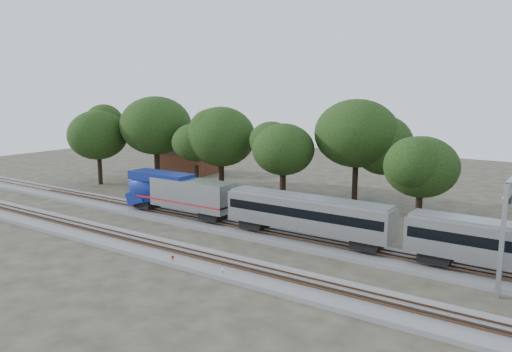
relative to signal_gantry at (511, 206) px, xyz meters
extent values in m
plane|color=#383328|center=(-27.55, -6.00, -6.29)|extent=(160.00, 160.00, 0.00)
cube|color=slate|center=(-27.55, 0.00, -6.09)|extent=(160.00, 5.00, 0.40)
cube|color=brown|center=(-27.55, -0.72, -5.64)|extent=(160.00, 0.08, 0.15)
cube|color=brown|center=(-27.55, 0.72, -5.64)|extent=(160.00, 0.08, 0.15)
cube|color=slate|center=(-27.55, -10.00, -6.09)|extent=(160.00, 5.00, 0.40)
cube|color=brown|center=(-27.55, -10.72, -5.64)|extent=(160.00, 0.08, 0.15)
cube|color=brown|center=(-27.55, -9.28, -5.64)|extent=(160.00, 0.08, 0.15)
cube|color=#B3B5BA|center=(-32.98, 0.00, -3.01)|extent=(10.60, 3.00, 3.30)
ellipsoid|color=navy|center=(-40.57, 0.00, -3.26)|extent=(5.40, 3.12, 4.60)
cube|color=navy|center=(-37.87, 0.00, -1.46)|extent=(8.50, 2.94, 1.00)
cube|color=black|center=(-40.07, 0.00, -2.26)|extent=(0.45, 2.30, 1.31)
cube|color=#AD1A1F|center=(-34.17, 0.00, -3.86)|extent=(13.00, 3.04, 0.18)
cube|color=black|center=(-40.42, 0.00, -5.11)|extent=(2.60, 2.20, 0.90)
cube|color=black|center=(-29.93, 0.00, -5.11)|extent=(2.60, 2.20, 0.90)
cube|color=#B3B5BA|center=(-17.88, 0.00, -3.16)|extent=(17.40, 3.00, 3.00)
cube|color=black|center=(-17.88, 0.00, -2.86)|extent=(16.80, 3.05, 0.90)
cube|color=gray|center=(-17.88, 0.00, -1.61)|extent=(17.00, 2.40, 0.35)
cube|color=black|center=(-24.18, 0.00, -5.11)|extent=(2.60, 2.20, 0.90)
cube|color=black|center=(-11.58, 0.00, -5.11)|extent=(2.60, 2.20, 0.90)
cube|color=black|center=(-5.38, 0.00, -5.11)|extent=(2.60, 2.20, 0.90)
cylinder|color=#512D19|center=(-24.56, -12.02, -5.90)|extent=(0.05, 0.05, 0.79)
cylinder|color=#A31A0B|center=(-24.56, -12.02, -5.55)|extent=(0.27, 0.13, 0.28)
cylinder|color=#512D19|center=(-19.19, -11.82, -5.89)|extent=(0.05, 0.05, 0.80)
cylinder|color=silver|center=(-19.19, -11.82, -5.54)|extent=(0.27, 0.14, 0.28)
cube|color=#512D19|center=(-20.05, -11.57, -6.14)|extent=(0.54, 0.37, 0.30)
cube|color=gray|center=(0.02, -3.36, -1.97)|extent=(0.34, 0.34, 8.63)
cube|color=black|center=(-0.27, -1.15, 0.52)|extent=(0.24, 0.48, 1.15)
cube|color=black|center=(-0.27, 1.15, 0.52)|extent=(0.24, 0.48, 1.15)
cube|color=brown|center=(-56.25, 25.40, -4.43)|extent=(9.80, 7.26, 3.71)
cube|color=black|center=(-56.25, 25.40, -2.16)|extent=(10.02, 7.48, 0.84)
cylinder|color=black|center=(-60.69, 8.92, -4.14)|extent=(0.70, 0.70, 4.30)
ellipsoid|color=black|center=(-60.69, 8.92, 1.70)|extent=(8.11, 8.11, 6.90)
cylinder|color=black|center=(-52.77, 13.88, -3.73)|extent=(0.70, 0.70, 5.13)
ellipsoid|color=black|center=(-52.77, 13.88, 3.23)|extent=(9.66, 9.66, 8.22)
cylinder|color=black|center=(-43.68, 13.03, -4.27)|extent=(0.70, 0.70, 4.03)
ellipsoid|color=black|center=(-43.68, 13.03, 1.20)|extent=(7.60, 7.60, 6.46)
cylinder|color=black|center=(-39.76, 14.02, -4.02)|extent=(0.70, 0.70, 4.55)
ellipsoid|color=black|center=(-39.76, 14.02, 2.16)|extent=(8.58, 8.58, 7.29)
cylinder|color=black|center=(-28.59, 12.92, -4.28)|extent=(0.70, 0.70, 4.02)
ellipsoid|color=black|center=(-28.59, 12.92, 1.18)|extent=(7.59, 7.59, 6.45)
cylinder|color=black|center=(-20.66, 18.07, -3.71)|extent=(0.70, 0.70, 5.16)
ellipsoid|color=black|center=(-20.66, 18.07, 3.30)|extent=(9.74, 9.74, 8.28)
cylinder|color=black|center=(-10.53, 12.18, -4.44)|extent=(0.70, 0.70, 3.69)
ellipsoid|color=black|center=(-10.53, 12.18, 0.57)|extent=(6.97, 6.97, 5.92)
camera|label=1|loc=(5.00, -42.18, 8.96)|focal=35.00mm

